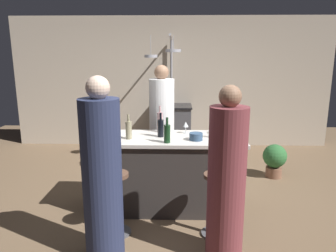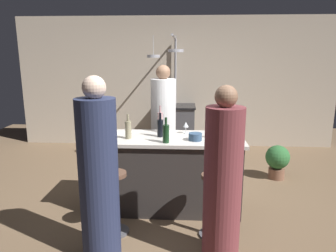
# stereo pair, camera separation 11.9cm
# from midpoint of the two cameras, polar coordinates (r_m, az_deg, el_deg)

# --- Properties ---
(ground_plane) EXTENTS (9.00, 9.00, 0.00)m
(ground_plane) POSITION_cam_midpoint_polar(r_m,az_deg,el_deg) (4.07, -0.92, -14.34)
(ground_plane) COLOR brown
(back_wall) EXTENTS (6.40, 0.16, 2.60)m
(back_wall) POSITION_cam_midpoint_polar(r_m,az_deg,el_deg) (6.49, 0.10, 7.89)
(back_wall) COLOR #BCAD99
(back_wall) RESTS_ON ground_plane
(kitchen_island) EXTENTS (1.80, 0.72, 0.90)m
(kitchen_island) POSITION_cam_midpoint_polar(r_m,az_deg,el_deg) (3.89, -0.95, -8.39)
(kitchen_island) COLOR #332D2B
(kitchen_island) RESTS_ON ground_plane
(stove_range) EXTENTS (0.80, 0.64, 0.89)m
(stove_range) POSITION_cam_midpoint_polar(r_m,az_deg,el_deg) (6.23, 0.00, -0.27)
(stove_range) COLOR #47474C
(stove_range) RESTS_ON ground_plane
(chef) EXTENTS (0.36, 0.36, 1.72)m
(chef) POSITION_cam_midpoint_polar(r_m,az_deg,el_deg) (4.62, -1.88, -0.48)
(chef) COLOR white
(chef) RESTS_ON ground_plane
(bar_stool_right) EXTENTS (0.28, 0.28, 0.68)m
(bar_stool_right) POSITION_cam_midpoint_polar(r_m,az_deg,el_deg) (3.36, 7.58, -13.46)
(bar_stool_right) COLOR #4C4C51
(bar_stool_right) RESTS_ON ground_plane
(guest_right) EXTENTS (0.34, 0.34, 1.61)m
(guest_right) POSITION_cam_midpoint_polar(r_m,az_deg,el_deg) (2.89, 9.36, -9.94)
(guest_right) COLOR brown
(guest_right) RESTS_ON ground_plane
(bar_stool_left) EXTENTS (0.28, 0.28, 0.68)m
(bar_stool_left) POSITION_cam_midpoint_polar(r_m,az_deg,el_deg) (3.41, -10.28, -13.16)
(bar_stool_left) COLOR #4C4C51
(bar_stool_left) RESTS_ON ground_plane
(guest_left) EXTENTS (0.36, 0.36, 1.69)m
(guest_left) POSITION_cam_midpoint_polar(r_m,az_deg,el_deg) (2.92, -13.00, -9.10)
(guest_left) COLOR #262D4C
(guest_left) RESTS_ON ground_plane
(overhead_pot_rack) EXTENTS (0.57, 1.48, 2.17)m
(overhead_pot_rack) POSITION_cam_midpoint_polar(r_m,az_deg,el_deg) (5.64, -0.54, 10.34)
(overhead_pot_rack) COLOR gray
(overhead_pot_rack) RESTS_ON ground_plane
(potted_plant) EXTENTS (0.36, 0.36, 0.52)m
(potted_plant) POSITION_cam_midpoint_polar(r_m,az_deg,el_deg) (5.11, 18.11, -5.64)
(potted_plant) COLOR brown
(potted_plant) RESTS_ON ground_plane
(pepper_mill) EXTENTS (0.05, 0.05, 0.21)m
(pepper_mill) POSITION_cam_midpoint_polar(r_m,az_deg,el_deg) (3.72, 7.35, -0.53)
(pepper_mill) COLOR #382319
(pepper_mill) RESTS_ON kitchen_island
(wine_bottle_rose) EXTENTS (0.07, 0.07, 0.33)m
(wine_bottle_rose) POSITION_cam_midpoint_polar(r_m,az_deg,el_deg) (3.97, -2.32, 0.80)
(wine_bottle_rose) COLOR #B78C8E
(wine_bottle_rose) RESTS_ON kitchen_island
(wine_bottle_red) EXTENTS (0.07, 0.07, 0.29)m
(wine_bottle_red) POSITION_cam_midpoint_polar(r_m,az_deg,el_deg) (3.48, -1.16, -1.32)
(wine_bottle_red) COLOR #143319
(wine_bottle_red) RESTS_ON kitchen_island
(wine_bottle_green) EXTENTS (0.07, 0.07, 0.29)m
(wine_bottle_green) POSITION_cam_midpoint_polar(r_m,az_deg,el_deg) (3.74, 10.35, -0.52)
(wine_bottle_green) COLOR #193D23
(wine_bottle_green) RESTS_ON kitchen_island
(wine_bottle_white) EXTENTS (0.07, 0.07, 0.29)m
(wine_bottle_white) POSITION_cam_midpoint_polar(r_m,az_deg,el_deg) (3.68, -8.07, -0.64)
(wine_bottle_white) COLOR gray
(wine_bottle_white) RESTS_ON kitchen_island
(wine_bottle_dark) EXTENTS (0.07, 0.07, 0.29)m
(wine_bottle_dark) POSITION_cam_midpoint_polar(r_m,az_deg,el_deg) (3.73, -2.26, -0.32)
(wine_bottle_dark) COLOR black
(wine_bottle_dark) RESTS_ON kitchen_island
(wine_glass_near_left_guest) EXTENTS (0.07, 0.07, 0.15)m
(wine_glass_near_left_guest) POSITION_cam_midpoint_polar(r_m,az_deg,el_deg) (3.91, 2.36, 0.20)
(wine_glass_near_left_guest) COLOR silver
(wine_glass_near_left_guest) RESTS_ON kitchen_island
(wine_glass_near_right_guest) EXTENTS (0.07, 0.07, 0.15)m
(wine_glass_near_right_guest) POSITION_cam_midpoint_polar(r_m,az_deg,el_deg) (3.71, -11.42, -0.73)
(wine_glass_near_right_guest) COLOR silver
(wine_glass_near_right_guest) RESTS_ON kitchen_island
(mixing_bowl_wooden) EXTENTS (0.20, 0.20, 0.07)m
(mixing_bowl_wooden) POSITION_cam_midpoint_polar(r_m,az_deg,el_deg) (3.94, 8.56, -0.87)
(mixing_bowl_wooden) COLOR brown
(mixing_bowl_wooden) RESTS_ON kitchen_island
(mixing_bowl_blue) EXTENTS (0.15, 0.15, 0.08)m
(mixing_bowl_blue) POSITION_cam_midpoint_polar(r_m,az_deg,el_deg) (3.61, 4.15, -1.92)
(mixing_bowl_blue) COLOR #334C6B
(mixing_bowl_blue) RESTS_ON kitchen_island
(mixing_bowl_ceramic) EXTENTS (0.15, 0.15, 0.08)m
(mixing_bowl_ceramic) POSITION_cam_midpoint_polar(r_m,az_deg,el_deg) (3.96, -11.34, -0.83)
(mixing_bowl_ceramic) COLOR silver
(mixing_bowl_ceramic) RESTS_ON kitchen_island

